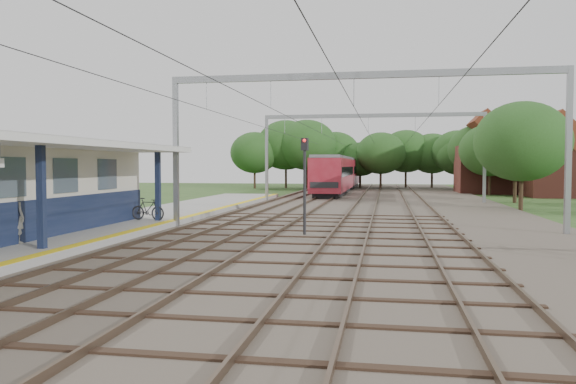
# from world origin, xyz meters

# --- Properties ---
(ground) EXTENTS (160.00, 160.00, 0.00)m
(ground) POSITION_xyz_m (0.00, 0.00, 0.00)
(ground) COLOR #2D4C1E
(ground) RESTS_ON ground
(ballast_bed) EXTENTS (18.00, 90.00, 0.10)m
(ballast_bed) POSITION_xyz_m (4.00, 30.00, 0.05)
(ballast_bed) COLOR #473D33
(ballast_bed) RESTS_ON ground
(platform) EXTENTS (5.00, 52.00, 0.35)m
(platform) POSITION_xyz_m (-7.50, 14.00, 0.17)
(platform) COLOR gray
(platform) RESTS_ON ground
(yellow_stripe) EXTENTS (0.45, 52.00, 0.01)m
(yellow_stripe) POSITION_xyz_m (-5.25, 14.00, 0.35)
(yellow_stripe) COLOR yellow
(yellow_stripe) RESTS_ON platform
(rail_tracks) EXTENTS (11.80, 88.00, 0.15)m
(rail_tracks) POSITION_xyz_m (1.50, 30.00, 0.18)
(rail_tracks) COLOR brown
(rail_tracks) RESTS_ON ballast_bed
(catenary_system) EXTENTS (17.22, 88.00, 7.00)m
(catenary_system) POSITION_xyz_m (3.39, 25.28, 5.51)
(catenary_system) COLOR gray
(catenary_system) RESTS_ON ground
(tree_band) EXTENTS (31.72, 30.88, 8.82)m
(tree_band) POSITION_xyz_m (3.84, 57.12, 4.92)
(tree_band) COLOR #382619
(tree_band) RESTS_ON ground
(house_near) EXTENTS (7.00, 6.12, 7.89)m
(house_near) POSITION_xyz_m (21.00, 46.00, 2.99)
(house_near) COLOR brown
(house_near) RESTS_ON ground
(house_far) EXTENTS (8.00, 6.12, 8.66)m
(house_far) POSITION_xyz_m (16.00, 52.00, 3.23)
(house_far) COLOR brown
(house_far) RESTS_ON ground
(person) EXTENTS (0.73, 0.61, 1.72)m
(person) POSITION_xyz_m (-7.40, 6.89, 1.21)
(person) COLOR beige
(person) RESTS_ON platform
(bicycle) EXTENTS (1.81, 0.77, 1.06)m
(bicycle) POSITION_xyz_m (-6.42, 15.00, 0.88)
(bicycle) COLOR black
(bicycle) RESTS_ON platform
(train) EXTENTS (2.85, 35.43, 3.74)m
(train) POSITION_xyz_m (-0.50, 54.63, 2.09)
(train) COLOR black
(train) RESTS_ON ballast_bed
(signal_post) EXTENTS (0.31, 0.28, 4.04)m
(signal_post) POSITION_xyz_m (1.35, 12.84, 2.48)
(signal_post) COLOR black
(signal_post) RESTS_ON ground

